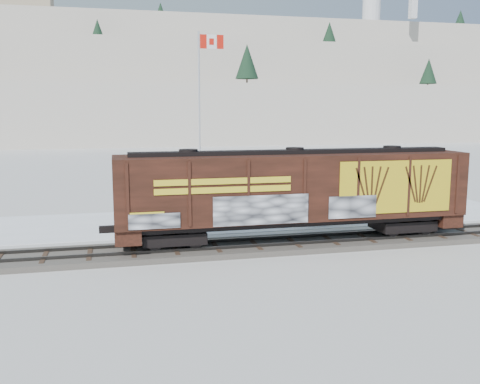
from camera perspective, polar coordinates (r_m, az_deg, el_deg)
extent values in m
plane|color=white|center=(27.07, 1.55, -6.08)|extent=(500.00, 500.00, 0.00)
cube|color=#59544C|center=(27.03, 1.55, -5.79)|extent=(50.00, 3.40, 0.28)
cube|color=#33302D|center=(26.31, 1.95, -5.72)|extent=(50.00, 0.10, 0.15)
cube|color=#33302D|center=(27.66, 1.17, -5.00)|extent=(50.00, 0.10, 0.15)
cube|color=white|center=(34.18, -1.66, -2.92)|extent=(40.00, 8.00, 0.03)
cube|color=white|center=(120.48, -10.16, 8.18)|extent=(360.00, 40.00, 12.00)
cube|color=white|center=(150.53, -10.87, 10.54)|extent=(360.00, 40.00, 24.00)
cube|color=white|center=(185.72, -11.41, 11.86)|extent=(360.00, 50.00, 35.00)
cone|color=black|center=(119.27, 0.75, 13.75)|extent=(5.04, 5.04, 7.38)
cone|color=black|center=(143.83, 19.46, 12.06)|extent=(4.20, 4.20, 6.15)
cone|color=black|center=(154.79, -14.96, 16.35)|extent=(3.92, 3.92, 5.74)
cone|color=black|center=(163.01, 9.51, 16.33)|extent=(4.48, 4.48, 6.56)
cone|color=black|center=(190.82, -8.47, 18.47)|extent=(4.20, 4.20, 6.15)
cone|color=black|center=(223.64, 22.44, 16.63)|extent=(4.76, 4.76, 6.97)
cube|color=tan|center=(191.70, -21.72, 17.79)|extent=(15.00, 12.00, 8.00)
cube|color=black|center=(26.14, -7.11, -4.69)|extent=(3.00, 2.00, 0.90)
cube|color=black|center=(29.97, 16.89, -3.27)|extent=(3.00, 2.00, 0.90)
cylinder|color=black|center=(25.31, -9.06, -5.19)|extent=(0.90, 0.12, 0.90)
cube|color=black|center=(27.33, 5.75, -2.95)|extent=(17.79, 2.40, 0.25)
cube|color=#3B1910|center=(27.04, 5.81, 0.67)|extent=(17.79, 3.00, 3.23)
cube|color=black|center=(26.85, 5.86, 4.30)|extent=(16.37, 0.90, 0.20)
cube|color=#BD9217|center=(27.62, 16.33, 0.53)|extent=(6.05, 0.03, 2.62)
cube|color=gold|center=(24.49, -1.69, 0.69)|extent=(6.41, 0.02, 0.70)
cube|color=silver|center=(25.09, 2.31, -1.93)|extent=(4.63, 0.03, 1.40)
cylinder|color=silver|center=(40.48, -4.25, -0.98)|extent=(0.90, 0.90, 0.20)
cylinder|color=silver|center=(39.90, -4.35, 7.78)|extent=(0.14, 0.14, 12.53)
cube|color=red|center=(40.25, -3.93, 15.73)|extent=(0.50, 0.07, 1.00)
cube|color=white|center=(40.35, -3.06, 15.72)|extent=(0.70, 0.09, 1.00)
cube|color=red|center=(40.47, -2.12, 15.71)|extent=(0.50, 0.07, 1.00)
imported|color=#A8ABAF|center=(33.69, -7.73, -1.84)|extent=(4.76, 3.35, 1.51)
imported|color=white|center=(34.53, 4.40, -1.45)|extent=(5.12, 3.01, 1.59)
imported|color=black|center=(34.02, 9.44, -2.00)|extent=(4.59, 3.29, 1.23)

